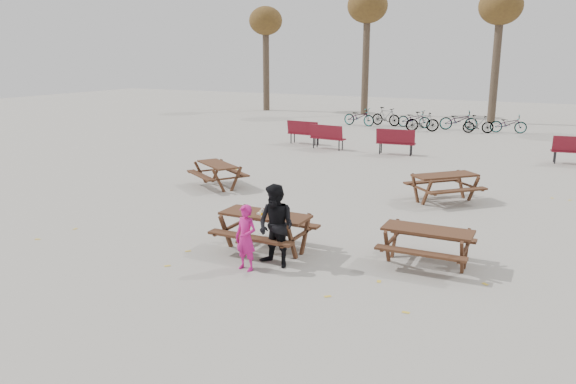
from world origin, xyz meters
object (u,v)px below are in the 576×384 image
at_px(picnic_table_east, 427,247).
at_px(picnic_table_far, 444,188).
at_px(food_tray, 262,214).
at_px(picnic_table_north, 218,175).
at_px(child, 246,238).
at_px(adult, 276,226).
at_px(soda_bottle, 262,213).
at_px(main_picnic_table, 265,223).

xyz_separation_m(picnic_table_east, picnic_table_far, (-0.71, 4.88, 0.02)).
relative_size(food_tray, picnic_table_north, 0.11).
xyz_separation_m(child, adult, (0.40, 0.42, 0.17)).
xyz_separation_m(soda_bottle, picnic_table_north, (-4.05, 4.42, -0.49)).
xyz_separation_m(food_tray, picnic_table_far, (2.40, 5.66, -0.42)).
distance_m(food_tray, soda_bottle, 0.15).
distance_m(main_picnic_table, soda_bottle, 0.34).
bearing_deg(picnic_table_far, soda_bottle, -157.94).
bearing_deg(picnic_table_north, main_picnic_table, -14.31).
bearing_deg(soda_bottle, picnic_table_east, 16.52).
height_order(soda_bottle, picnic_table_far, soda_bottle).
bearing_deg(picnic_table_east, food_tray, -167.19).
height_order(main_picnic_table, soda_bottle, soda_bottle).
xyz_separation_m(food_tray, child, (0.22, -0.97, -0.18)).
distance_m(child, picnic_table_far, 6.99).
relative_size(child, adult, 0.79).
height_order(soda_bottle, picnic_table_east, soda_bottle).
height_order(child, picnic_table_east, child).
distance_m(picnic_table_east, picnic_table_north, 7.91).
xyz_separation_m(main_picnic_table, child, (0.19, -1.06, 0.03)).
bearing_deg(picnic_table_east, picnic_table_far, 97.06).
relative_size(food_tray, adult, 0.12).
bearing_deg(soda_bottle, picnic_table_north, 132.52).
bearing_deg(main_picnic_table, food_tray, -104.96).
distance_m(soda_bottle, picnic_table_east, 3.21).
relative_size(soda_bottle, child, 0.14).
relative_size(child, picnic_table_east, 0.75).
distance_m(food_tray, picnic_table_east, 3.24).
xyz_separation_m(main_picnic_table, picnic_table_north, (-4.00, 4.21, -0.23)).
bearing_deg(adult, main_picnic_table, 143.65).
distance_m(food_tray, adult, 0.83).
height_order(food_tray, soda_bottle, soda_bottle).
height_order(picnic_table_east, picnic_table_far, picnic_table_far).
relative_size(picnic_table_east, picnic_table_north, 1.00).
relative_size(adult, picnic_table_north, 0.95).
height_order(main_picnic_table, child, child).
bearing_deg(picnic_table_far, main_picnic_table, -159.15).
xyz_separation_m(child, picnic_table_east, (2.90, 1.75, -0.26)).
bearing_deg(food_tray, adult, -41.89).
bearing_deg(picnic_table_north, soda_bottle, -15.32).
bearing_deg(child, picnic_table_east, 39.05).
xyz_separation_m(food_tray, adult, (0.62, -0.55, -0.01)).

